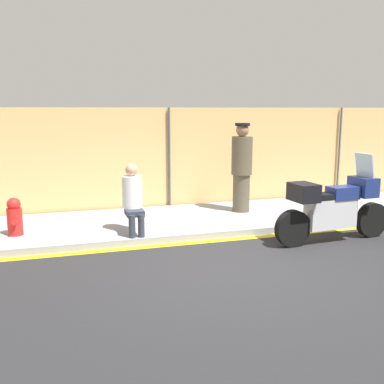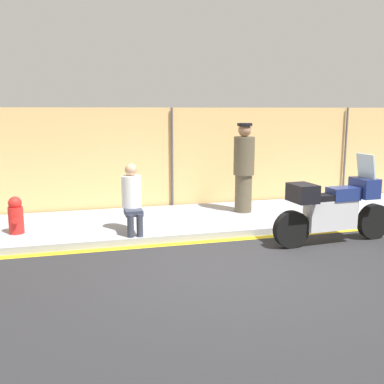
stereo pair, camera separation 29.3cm
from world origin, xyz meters
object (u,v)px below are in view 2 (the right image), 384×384
object	(u,v)px
motorcycle	(334,208)
person_seated_on_curb	(132,195)
fire_hydrant	(16,215)
officer_standing	(244,167)

from	to	relation	value
motorcycle	person_seated_on_curb	size ratio (longest dim) A/B	1.89
motorcycle	fire_hydrant	bearing A→B (deg)	159.42
motorcycle	officer_standing	distance (m)	2.34
officer_standing	fire_hydrant	world-z (taller)	officer_standing
fire_hydrant	officer_standing	bearing A→B (deg)	7.17
motorcycle	fire_hydrant	world-z (taller)	motorcycle
motorcycle	officer_standing	bearing A→B (deg)	106.51
officer_standing	person_seated_on_curb	world-z (taller)	officer_standing
person_seated_on_curb	fire_hydrant	size ratio (longest dim) A/B	1.85
person_seated_on_curb	fire_hydrant	world-z (taller)	person_seated_on_curb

